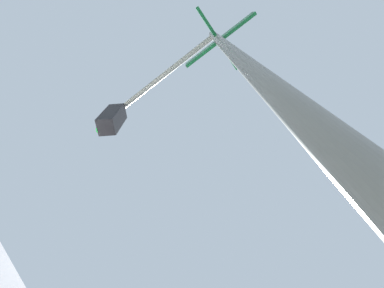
# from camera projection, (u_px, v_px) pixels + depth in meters

# --- Properties ---
(traffic_signal_near) EXTENTS (1.75, 2.51, 6.03)m
(traffic_signal_near) POSITION_uv_depth(u_px,v_px,m) (160.00, 92.00, 3.31)
(traffic_signal_near) COLOR slate
(traffic_signal_near) RESTS_ON ground_plane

